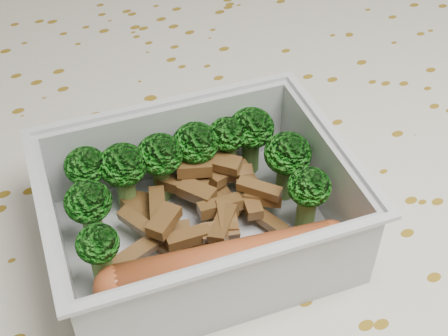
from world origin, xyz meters
TOP-DOWN VIEW (x-y plane):
  - dining_table at (0.00, 0.00)m, footprint 1.40×0.90m
  - tablecloth at (0.00, 0.00)m, footprint 1.46×0.96m
  - lunch_container at (-0.04, -0.02)m, footprint 0.20×0.17m
  - broccoli_florets at (-0.03, 0.01)m, footprint 0.16×0.11m
  - meat_pile at (-0.03, -0.01)m, footprint 0.12×0.08m
  - sausage at (-0.04, -0.06)m, footprint 0.15×0.06m

SIDE VIEW (x-z plane):
  - dining_table at x=0.00m, z-range 0.29..1.04m
  - tablecloth at x=0.00m, z-range 0.62..0.81m
  - meat_pile at x=-0.03m, z-range 0.76..0.79m
  - lunch_container at x=-0.04m, z-range 0.75..0.81m
  - sausage at x=-0.04m, z-range 0.76..0.79m
  - broccoli_florets at x=-0.03m, z-range 0.77..0.82m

